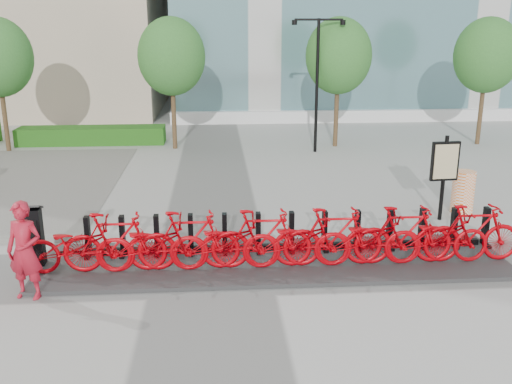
{
  "coord_description": "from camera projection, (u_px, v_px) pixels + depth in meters",
  "views": [
    {
      "loc": [
        0.13,
        -10.61,
        4.77
      ],
      "look_at": [
        1.0,
        1.5,
        1.2
      ],
      "focal_mm": 40.0,
      "sensor_mm": 36.0,
      "label": 1
    }
  ],
  "objects": [
    {
      "name": "ground",
      "position": [
        212.0,
        271.0,
        11.49
      ],
      "size": [
        120.0,
        120.0,
        0.0
      ],
      "primitive_type": "plane",
      "color": "#A5A5A3"
    },
    {
      "name": "hedge_b",
      "position": [
        92.0,
        135.0,
        23.68
      ],
      "size": [
        6.0,
        1.2,
        0.7
      ],
      "primitive_type": "cube",
      "color": "#1F5C15",
      "rests_on": "ground"
    },
    {
      "name": "tree_1",
      "position": [
        171.0,
        57.0,
        21.86
      ],
      "size": [
        2.6,
        2.6,
        5.1
      ],
      "color": "brown",
      "rests_on": "ground"
    },
    {
      "name": "tree_2",
      "position": [
        339.0,
        56.0,
        22.31
      ],
      "size": [
        2.6,
        2.6,
        5.1
      ],
      "color": "brown",
      "rests_on": "ground"
    },
    {
      "name": "tree_3",
      "position": [
        487.0,
        55.0,
        22.72
      ],
      "size": [
        2.6,
        2.6,
        5.1
      ],
      "color": "brown",
      "rests_on": "ground"
    },
    {
      "name": "streetlamp",
      "position": [
        317.0,
        70.0,
        21.41
      ],
      "size": [
        2.0,
        0.2,
        5.0
      ],
      "color": "black",
      "rests_on": "ground"
    },
    {
      "name": "dock_pad",
      "position": [
        274.0,
        261.0,
        11.86
      ],
      "size": [
        9.6,
        2.4,
        0.08
      ],
      "primitive_type": "cube",
      "color": "#313132",
      "rests_on": "ground"
    },
    {
      "name": "dock_rail_posts",
      "position": [
        292.0,
        232.0,
        12.21
      ],
      "size": [
        8.74,
        0.5,
        0.85
      ],
      "primitive_type": null,
      "color": "black",
      "rests_on": "dock_pad"
    },
    {
      "name": "bike_0",
      "position": [
        78.0,
        246.0,
        11.09
      ],
      "size": [
        2.09,
        0.73,
        1.1
      ],
      "primitive_type": "imported",
      "rotation": [
        0.0,
        0.0,
        1.57
      ],
      "color": "#A80007",
      "rests_on": "dock_pad"
    },
    {
      "name": "bike_1",
      "position": [
        115.0,
        242.0,
        11.12
      ],
      "size": [
        2.03,
        0.57,
        1.22
      ],
      "primitive_type": "imported",
      "rotation": [
        0.0,
        0.0,
        1.57
      ],
      "color": "#A80007",
      "rests_on": "dock_pad"
    },
    {
      "name": "bike_2",
      "position": [
        152.0,
        244.0,
        11.19
      ],
      "size": [
        2.09,
        0.73,
        1.1
      ],
      "primitive_type": "imported",
      "rotation": [
        0.0,
        0.0,
        1.57
      ],
      "color": "#A80007",
      "rests_on": "dock_pad"
    },
    {
      "name": "bike_3",
      "position": [
        189.0,
        240.0,
        11.22
      ],
      "size": [
        2.03,
        0.57,
        1.22
      ],
      "primitive_type": "imported",
      "rotation": [
        0.0,
        0.0,
        1.57
      ],
      "color": "#A80007",
      "rests_on": "dock_pad"
    },
    {
      "name": "bike_4",
      "position": [
        225.0,
        242.0,
        11.29
      ],
      "size": [
        2.09,
        0.73,
        1.1
      ],
      "primitive_type": "imported",
      "rotation": [
        0.0,
        0.0,
        1.57
      ],
      "color": "#A80007",
      "rests_on": "dock_pad"
    },
    {
      "name": "bike_5",
      "position": [
        262.0,
        239.0,
        11.32
      ],
      "size": [
        2.03,
        0.57,
        1.22
      ],
      "primitive_type": "imported",
      "rotation": [
        0.0,
        0.0,
        1.57
      ],
      "color": "#A80007",
      "rests_on": "dock_pad"
    },
    {
      "name": "bike_6",
      "position": [
        297.0,
        240.0,
        11.39
      ],
      "size": [
        2.09,
        0.73,
        1.1
      ],
      "primitive_type": "imported",
      "rotation": [
        0.0,
        0.0,
        1.57
      ],
      "color": "#A80007",
      "rests_on": "dock_pad"
    },
    {
      "name": "bike_7",
      "position": [
        333.0,
        237.0,
        11.42
      ],
      "size": [
        2.03,
        0.57,
        1.22
      ],
      "primitive_type": "imported",
      "rotation": [
        0.0,
        0.0,
        1.57
      ],
      "color": "#A80007",
      "rests_on": "dock_pad"
    },
    {
      "name": "bike_8",
      "position": [
        368.0,
        239.0,
        11.49
      ],
      "size": [
        2.09,
        0.73,
        1.1
      ],
      "primitive_type": "imported",
      "rotation": [
        0.0,
        0.0,
        1.57
      ],
      "color": "#A80007",
      "rests_on": "dock_pad"
    },
    {
      "name": "bike_9",
      "position": [
        403.0,
        235.0,
        11.52
      ],
      "size": [
        2.03,
        0.57,
        1.22
      ],
      "primitive_type": "imported",
      "rotation": [
        0.0,
        0.0,
        1.57
      ],
      "color": "#A80007",
      "rests_on": "dock_pad"
    },
    {
      "name": "bike_10",
      "position": [
        438.0,
        237.0,
        11.59
      ],
      "size": [
        2.09,
        0.73,
        1.1
      ],
      "primitive_type": "imported",
      "rotation": [
        0.0,
        0.0,
        1.57
      ],
      "color": "#A80007",
      "rests_on": "dock_pad"
    },
    {
      "name": "bike_11",
      "position": [
        472.0,
        233.0,
        11.62
      ],
      "size": [
        2.03,
        0.57,
        1.22
      ],
      "primitive_type": "imported",
      "rotation": [
        0.0,
        0.0,
        1.57
      ],
      "color": "#A80007",
      "rests_on": "dock_pad"
    },
    {
      "name": "kiosk",
      "position": [
        34.0,
        235.0,
        11.44
      ],
      "size": [
        0.41,
        0.35,
        1.3
      ],
      "rotation": [
        0.0,
        0.0,
        0.05
      ],
      "color": "black",
      "rests_on": "dock_pad"
    },
    {
      "name": "worker_red",
      "position": [
        25.0,
        251.0,
        10.14
      ],
      "size": [
        0.74,
        0.58,
        1.81
      ],
      "primitive_type": "imported",
      "rotation": [
        0.0,
        0.0,
        -0.24
      ],
      "color": "#A41526",
      "rests_on": "ground"
    },
    {
      "name": "construction_barrel",
      "position": [
        463.0,
        192.0,
        14.96
      ],
      "size": [
        0.64,
        0.64,
        1.11
      ],
      "primitive_type": "cylinder",
      "rotation": [
        0.0,
        0.0,
        0.12
      ],
      "color": "orange",
      "rests_on": "ground"
    },
    {
      "name": "map_sign",
      "position": [
        445.0,
        165.0,
        14.11
      ],
      "size": [
        0.72,
        0.18,
        2.17
      ],
      "rotation": [
        0.0,
        0.0,
        0.09
      ],
      "color": "black",
      "rests_on": "ground"
    }
  ]
}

